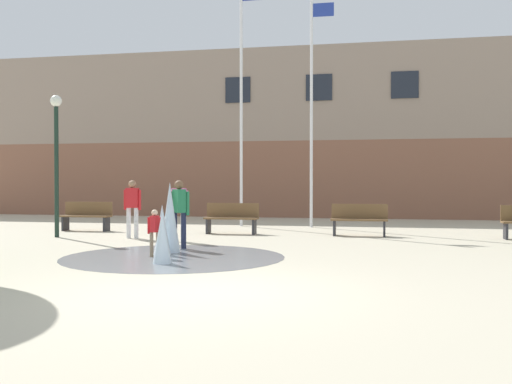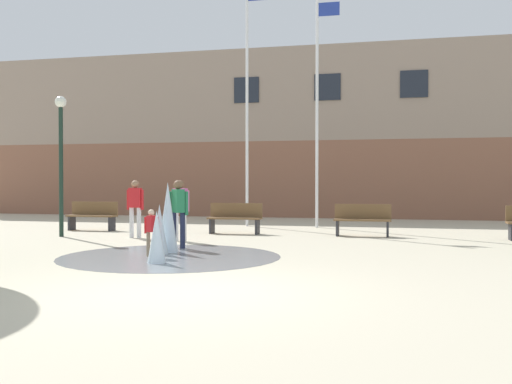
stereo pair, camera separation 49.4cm
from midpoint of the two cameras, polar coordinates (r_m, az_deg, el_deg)
name	(u,v)px [view 2 (the right image)]	position (r m, az deg, el deg)	size (l,w,h in m)	color
ground_plane	(185,292)	(8.61, -5.10, -9.49)	(100.00, 100.00, 0.00)	#BCB299
library_building	(335,136)	(28.36, 8.03, 5.26)	(36.00, 6.05, 7.30)	brown
splash_fountain	(165,231)	(12.78, -7.57, -3.72)	(4.60, 4.60, 1.55)	gray
park_bench_under_left_flagpole	(93,215)	(19.66, -14.60, -2.16)	(1.60, 0.44, 0.91)	#28282D
park_bench_center	(235,218)	(17.81, -1.21, -2.46)	(1.60, 0.44, 0.91)	#28282D
park_bench_near_trashcan	(363,219)	(17.32, 10.92, -2.58)	(1.60, 0.44, 0.91)	#28282D
adult_in_red	(180,205)	(15.66, -6.34, -1.29)	(0.50, 0.38, 1.59)	silver
child_with_pink_shirt	(151,229)	(12.56, -8.84, -3.50)	(0.31, 0.22, 0.99)	#89755B
adult_watching	(135,204)	(16.77, -10.61, -1.14)	(0.50, 0.25, 1.59)	silver
adult_near_bench	(178,208)	(14.01, -6.43, -1.57)	(0.50, 0.39, 1.59)	#1E233D
flagpole_left	(248,94)	(20.99, -0.11, 9.28)	(0.80, 0.10, 8.64)	silver
flagpole_right	(318,102)	(20.51, 6.61, 8.48)	(0.80, 0.10, 7.95)	silver
lamp_post_left_lane	(61,145)	(17.69, -17.33, 4.28)	(0.32, 0.32, 3.96)	#192D23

